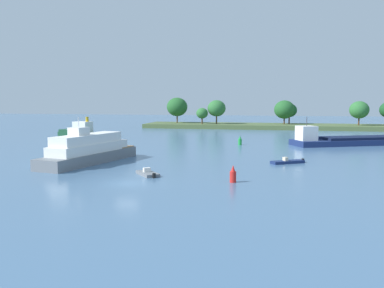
# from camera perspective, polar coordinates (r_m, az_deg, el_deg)

# --- Properties ---
(ground_plane) EXTENTS (400.00, 400.00, 0.00)m
(ground_plane) POSITION_cam_1_polar(r_m,az_deg,el_deg) (46.71, -8.70, -5.21)
(ground_plane) COLOR #476B8E
(treeline_island) EXTENTS (82.47, 16.07, 9.64)m
(treeline_island) POSITION_cam_1_polar(r_m,az_deg,el_deg) (136.19, 10.55, 3.25)
(treeline_island) COLOR #4C6038
(treeline_island) RESTS_ON ground
(white_riverboat) EXTENTS (7.77, 18.92, 6.61)m
(white_riverboat) POSITION_cam_1_polar(r_m,az_deg,el_deg) (62.47, -13.56, -0.82)
(white_riverboat) COLOR slate
(white_riverboat) RESTS_ON ground
(small_motorboat) EXTENTS (4.87, 3.90, 0.90)m
(small_motorboat) POSITION_cam_1_polar(r_m,az_deg,el_deg) (61.89, 12.65, -2.33)
(small_motorboat) COLOR navy
(small_motorboat) RESTS_ON ground
(tugboat) EXTENTS (12.63, 7.50, 4.81)m
(tugboat) POSITION_cam_1_polar(r_m,az_deg,el_deg) (108.45, -14.59, 1.65)
(tugboat) COLOR #19472D
(tugboat) RESTS_ON ground
(cargo_barge) EXTENTS (29.65, 18.31, 5.70)m
(cargo_barge) POSITION_cam_1_polar(r_m,az_deg,el_deg) (91.98, 21.56, 0.50)
(cargo_barge) COLOR navy
(cargo_barge) RESTS_ON ground
(fishing_skiff) EXTENTS (3.69, 4.03, 0.87)m
(fishing_skiff) POSITION_cam_1_polar(r_m,az_deg,el_deg) (51.26, -5.94, -3.92)
(fishing_skiff) COLOR slate
(fishing_skiff) RESTS_ON ground
(channel_buoy_red) EXTENTS (0.70, 0.70, 1.90)m
(channel_buoy_red) POSITION_cam_1_polar(r_m,az_deg,el_deg) (46.77, 5.49, -4.14)
(channel_buoy_red) COLOR red
(channel_buoy_red) RESTS_ON ground
(channel_buoy_green) EXTENTS (0.70, 0.70, 1.90)m
(channel_buoy_green) POSITION_cam_1_polar(r_m,az_deg,el_deg) (85.30, 6.42, 0.42)
(channel_buoy_green) COLOR green
(channel_buoy_green) RESTS_ON ground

